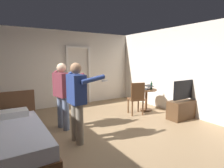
# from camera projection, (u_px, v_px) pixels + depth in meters

# --- Properties ---
(ground_plane) EXTENTS (6.38, 6.38, 0.00)m
(ground_plane) POSITION_uv_depth(u_px,v_px,m) (97.00, 135.00, 4.04)
(ground_plane) COLOR #997A56
(wall_back) EXTENTS (6.04, 0.12, 2.65)m
(wall_back) POSITION_uv_depth(u_px,v_px,m) (58.00, 69.00, 6.31)
(wall_back) COLOR silver
(wall_back) RESTS_ON ground_plane
(wall_right) EXTENTS (0.12, 6.00, 2.65)m
(wall_right) POSITION_uv_depth(u_px,v_px,m) (184.00, 71.00, 5.43)
(wall_right) COLOR silver
(wall_right) RESTS_ON ground_plane
(doorway_frame) EXTENTS (0.93, 0.08, 2.13)m
(doorway_frame) POSITION_uv_depth(u_px,v_px,m) (79.00, 71.00, 6.66)
(doorway_frame) COLOR white
(doorway_frame) RESTS_ON ground_plane
(tv_flatscreen) EXTENTS (0.97, 0.40, 1.10)m
(tv_flatscreen) POSITION_uv_depth(u_px,v_px,m) (183.00, 107.00, 5.13)
(tv_flatscreen) COLOR #4C331E
(tv_flatscreen) RESTS_ON ground_plane
(side_table) EXTENTS (0.66, 0.66, 0.70)m
(side_table) POSITION_uv_depth(u_px,v_px,m) (146.00, 96.00, 5.92)
(side_table) COLOR brown
(side_table) RESTS_ON ground_plane
(laptop) EXTENTS (0.39, 0.39, 0.16)m
(laptop) POSITION_uv_depth(u_px,v_px,m) (147.00, 88.00, 5.83)
(laptop) COLOR black
(laptop) RESTS_ON side_table
(bottle_on_table) EXTENTS (0.06, 0.06, 0.25)m
(bottle_on_table) POSITION_uv_depth(u_px,v_px,m) (151.00, 86.00, 5.88)
(bottle_on_table) COLOR #193F2B
(bottle_on_table) RESTS_ON side_table
(wooden_chair) EXTENTS (0.52, 0.52, 0.99)m
(wooden_chair) POSITION_uv_depth(u_px,v_px,m) (137.00, 97.00, 5.41)
(wooden_chair) COLOR brown
(wooden_chair) RESTS_ON ground_plane
(person_blue_shirt) EXTENTS (0.71, 0.56, 1.61)m
(person_blue_shirt) POSITION_uv_depth(u_px,v_px,m) (77.00, 98.00, 3.59)
(person_blue_shirt) COLOR gray
(person_blue_shirt) RESTS_ON ground_plane
(person_striped_shirt) EXTENTS (0.73, 0.63, 1.59)m
(person_striped_shirt) POSITION_uv_depth(u_px,v_px,m) (63.00, 91.00, 4.30)
(person_striped_shirt) COLOR slate
(person_striped_shirt) RESTS_ON ground_plane
(suitcase_dark) EXTENTS (0.58, 0.41, 0.30)m
(suitcase_dark) POSITION_uv_depth(u_px,v_px,m) (12.00, 116.00, 4.88)
(suitcase_dark) COLOR #1E2D38
(suitcase_dark) RESTS_ON ground_plane
(suitcase_small) EXTENTS (0.47, 0.33, 0.35)m
(suitcase_small) POSITION_uv_depth(u_px,v_px,m) (12.00, 116.00, 4.85)
(suitcase_small) COLOR black
(suitcase_small) RESTS_ON ground_plane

